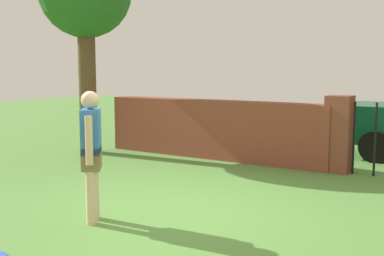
# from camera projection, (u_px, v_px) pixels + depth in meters

# --- Properties ---
(ground_plane) EXTENTS (40.00, 40.00, 0.00)m
(ground_plane) POSITION_uv_depth(u_px,v_px,m) (169.00, 214.00, 6.30)
(ground_plane) COLOR #568C3D
(brick_wall) EXTENTS (5.06, 0.50, 1.22)m
(brick_wall) POSITION_uv_depth(u_px,v_px,m) (213.00, 129.00, 10.18)
(brick_wall) COLOR brown
(brick_wall) RESTS_ON ground
(person) EXTENTS (0.40, 0.44, 1.62)m
(person) POSITION_uv_depth(u_px,v_px,m) (91.00, 150.00, 5.90)
(person) COLOR beige
(person) RESTS_ON ground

